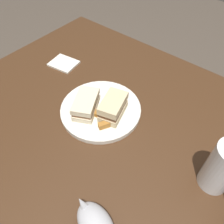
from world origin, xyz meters
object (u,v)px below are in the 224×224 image
object	(u,v)px
sandwich_half_right	(113,107)
gravy_boat	(95,223)
sandwich_half_left	(86,104)
napkin	(64,63)
plate	(101,109)
pint_glass	(221,170)

from	to	relation	value
sandwich_half_right	gravy_boat	bearing A→B (deg)	-57.51
sandwich_half_left	sandwich_half_right	xyz separation A→B (m)	(0.08, 0.04, 0.01)
gravy_boat	napkin	bearing A→B (deg)	144.01
gravy_boat	napkin	xyz separation A→B (m)	(-0.53, 0.39, -0.04)
plate	sandwich_half_left	bearing A→B (deg)	-128.60
pint_glass	napkin	size ratio (longest dim) A/B	1.47
plate	pint_glass	world-z (taller)	pint_glass
sandwich_half_right	sandwich_half_left	bearing A→B (deg)	-152.08
sandwich_half_left	napkin	world-z (taller)	sandwich_half_left
sandwich_half_left	pint_glass	bearing A→B (deg)	4.86
sandwich_half_right	napkin	size ratio (longest dim) A/B	1.11
sandwich_half_left	sandwich_half_right	size ratio (longest dim) A/B	1.11
sandwich_half_right	gravy_boat	size ratio (longest dim) A/B	0.93
sandwich_half_left	sandwich_half_right	world-z (taller)	sandwich_half_right
sandwich_half_right	gravy_boat	world-z (taller)	sandwich_half_right
sandwich_half_left	napkin	size ratio (longest dim) A/B	1.24
gravy_boat	plate	bearing A→B (deg)	129.27
napkin	plate	bearing A→B (deg)	-18.13
sandwich_half_left	sandwich_half_right	bearing A→B (deg)	27.92
pint_glass	napkin	world-z (taller)	pint_glass
pint_glass	gravy_boat	world-z (taller)	pint_glass
sandwich_half_left	napkin	xyz separation A→B (m)	(-0.26, 0.14, -0.04)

